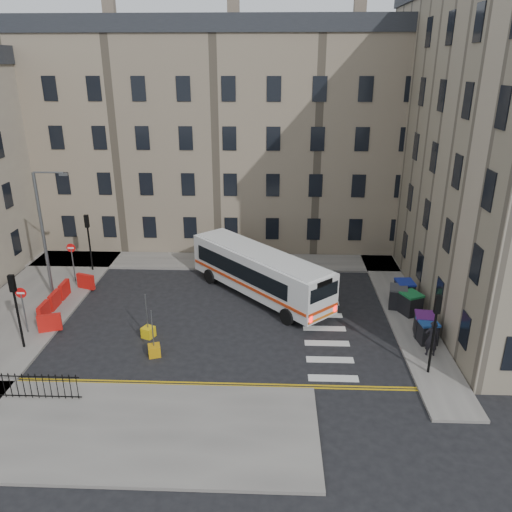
# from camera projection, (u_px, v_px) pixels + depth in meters

# --- Properties ---
(ground) EXTENTS (120.00, 120.00, 0.00)m
(ground) POSITION_uv_depth(u_px,v_px,m) (255.00, 317.00, 29.57)
(ground) COLOR black
(ground) RESTS_ON ground
(pavement_north) EXTENTS (36.00, 3.20, 0.15)m
(pavement_north) POSITION_uv_depth(u_px,v_px,m) (181.00, 261.00, 37.77)
(pavement_north) COLOR slate
(pavement_north) RESTS_ON ground
(pavement_east) EXTENTS (2.40, 26.00, 0.15)m
(pavement_east) POSITION_uv_depth(u_px,v_px,m) (393.00, 290.00, 32.95)
(pavement_east) COLOR slate
(pavement_east) RESTS_ON ground
(pavement_west) EXTENTS (6.00, 22.00, 0.15)m
(pavement_west) POSITION_uv_depth(u_px,v_px,m) (31.00, 304.00, 30.98)
(pavement_west) COLOR slate
(pavement_west) RESTS_ON ground
(pavement_sw) EXTENTS (20.00, 6.00, 0.15)m
(pavement_sw) POSITION_uv_depth(u_px,v_px,m) (75.00, 428.00, 20.48)
(pavement_sw) COLOR slate
(pavement_sw) RESTS_ON ground
(terrace_north) EXTENTS (38.30, 10.80, 17.20)m
(terrace_north) POSITION_uv_depth(u_px,v_px,m) (178.00, 134.00, 41.15)
(terrace_north) COLOR gray
(terrace_north) RESTS_ON ground
(traffic_light_east) EXTENTS (0.28, 0.22, 4.10)m
(traffic_light_east) POSITION_uv_depth(u_px,v_px,m) (435.00, 322.00, 23.10)
(traffic_light_east) COLOR black
(traffic_light_east) RESTS_ON pavement_east
(traffic_light_nw) EXTENTS (0.28, 0.22, 4.10)m
(traffic_light_nw) POSITION_uv_depth(u_px,v_px,m) (88.00, 234.00, 35.02)
(traffic_light_nw) COLOR black
(traffic_light_nw) RESTS_ON pavement_west
(traffic_light_sw) EXTENTS (0.28, 0.22, 4.10)m
(traffic_light_sw) POSITION_uv_depth(u_px,v_px,m) (15.00, 300.00, 25.24)
(traffic_light_sw) COLOR black
(traffic_light_sw) RESTS_ON pavement_west
(streetlamp) EXTENTS (0.50, 0.22, 8.14)m
(streetlamp) POSITION_uv_depth(u_px,v_px,m) (43.00, 234.00, 30.34)
(streetlamp) COLOR #595B5E
(streetlamp) RESTS_ON pavement_west
(no_entry_north) EXTENTS (0.60, 0.08, 3.00)m
(no_entry_north) POSITION_uv_depth(u_px,v_px,m) (72.00, 254.00, 33.47)
(no_entry_north) COLOR #595B5E
(no_entry_north) RESTS_ON pavement_west
(no_entry_south) EXTENTS (0.60, 0.08, 3.00)m
(no_entry_south) POSITION_uv_depth(u_px,v_px,m) (22.00, 301.00, 26.95)
(no_entry_south) COLOR #595B5E
(no_entry_south) RESTS_ON pavement_west
(roadworks_barriers) EXTENTS (1.66, 6.26, 1.00)m
(roadworks_barriers) POSITION_uv_depth(u_px,v_px,m) (60.00, 300.00, 30.23)
(roadworks_barriers) COLOR red
(roadworks_barriers) RESTS_ON pavement_west
(bus) EXTENTS (9.30, 9.80, 3.00)m
(bus) POSITION_uv_depth(u_px,v_px,m) (259.00, 271.00, 31.66)
(bus) COLOR silver
(bus) RESTS_ON ground
(wheelie_bin_a) EXTENTS (1.10, 1.22, 1.22)m
(wheelie_bin_a) POSITION_uv_depth(u_px,v_px,m) (427.00, 331.00, 26.50)
(wheelie_bin_a) COLOR black
(wheelie_bin_a) RESTS_ON pavement_east
(wheelie_bin_b) EXTENTS (1.17, 1.29, 1.27)m
(wheelie_bin_b) POSITION_uv_depth(u_px,v_px,m) (424.00, 325.00, 27.11)
(wheelie_bin_b) COLOR black
(wheelie_bin_b) RESTS_ON pavement_east
(wheelie_bin_c) EXTENTS (1.44, 1.52, 1.32)m
(wheelie_bin_c) POSITION_uv_depth(u_px,v_px,m) (410.00, 303.00, 29.48)
(wheelie_bin_c) COLOR black
(wheelie_bin_c) RESTS_ON pavement_east
(wheelie_bin_d) EXTENTS (1.28, 1.40, 1.33)m
(wheelie_bin_d) POSITION_uv_depth(u_px,v_px,m) (398.00, 297.00, 30.28)
(wheelie_bin_d) COLOR black
(wheelie_bin_d) RESTS_ON pavement_east
(wheelie_bin_e) EXTENTS (1.14, 1.28, 1.34)m
(wheelie_bin_e) POSITION_uv_depth(u_px,v_px,m) (404.00, 291.00, 31.02)
(wheelie_bin_e) COLOR black
(wheelie_bin_e) RESTS_ON pavement_east
(pedestrian) EXTENTS (0.73, 0.50, 1.93)m
(pedestrian) POSITION_uv_depth(u_px,v_px,m) (432.00, 338.00, 25.15)
(pedestrian) COLOR black
(pedestrian) RESTS_ON pavement_east
(bollard_yellow) EXTENTS (0.80, 0.80, 0.60)m
(bollard_yellow) POSITION_uv_depth(u_px,v_px,m) (148.00, 332.00, 27.34)
(bollard_yellow) COLOR yellow
(bollard_yellow) RESTS_ON ground
(bollard_chevron) EXTENTS (0.75, 0.75, 0.60)m
(bollard_chevron) POSITION_uv_depth(u_px,v_px,m) (154.00, 350.00, 25.59)
(bollard_chevron) COLOR #C4880B
(bollard_chevron) RESTS_ON ground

